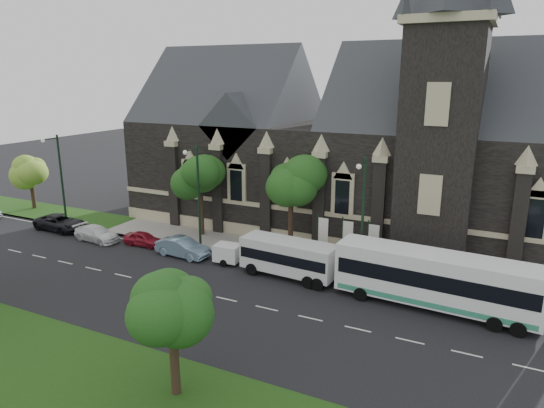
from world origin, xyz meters
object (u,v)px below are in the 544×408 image
Objects in this scene: tree_walk_far at (32,168)px; box_trailer at (228,253)px; tree_walk_right at (294,183)px; car_far_red at (143,239)px; street_lamp_near at (362,212)px; street_lamp_mid at (197,192)px; street_lamp_far at (59,175)px; car_far_white at (97,234)px; tree_park_east at (177,302)px; tour_coach at (435,279)px; shuttle_bus at (289,256)px; banner_flag_center at (346,237)px; banner_flag_right at (371,241)px; car_far_black at (60,223)px; tree_walk_left at (203,175)px; banner_flag_left at (321,234)px; sedan at (182,247)px.

tree_walk_far is 2.12× the size of box_trailer.
car_far_red is at bearing -158.75° from tree_walk_right.
street_lamp_near is 1.00× the size of street_lamp_mid.
street_lamp_far is 1.96× the size of car_far_white.
tree_walk_far reaches higher than car_far_white.
tree_park_east is 1.73× the size of car_far_red.
tour_coach is 1.72× the size of shuttle_bus.
banner_flag_center is 0.54× the size of shuttle_bus.
car_far_black is at bearing -173.99° from banner_flag_right.
box_trailer is at bearing -179.45° from tour_coach.
car_far_white is (-21.97, -3.91, -1.72)m from banner_flag_center.
tree_walk_left is at bearing 167.13° from street_lamp_near.
tree_walk_right is 7.92m from box_trailer.
banner_flag_left is (12.08, -1.70, -3.35)m from tree_walk_left.
tree_walk_right is at bearing -67.21° from car_far_white.
street_lamp_near is (6.79, -3.62, -0.71)m from tree_walk_right.
tree_walk_left is 7.48m from sedan.
banner_flag_right is 0.32× the size of tour_coach.
banner_flag_left reaches higher than car_far_black.
street_lamp_near reaches higher than tree_walk_right.
banner_flag_right is (30.29, 1.91, -2.73)m from street_lamp_far.
car_far_black is at bearing -55.60° from street_lamp_far.
tree_walk_right is 1.95× the size of banner_flag_left.
tree_park_east is 1.16× the size of car_far_black.
car_far_black is (-10.12, -0.04, 0.13)m from car_far_red.
tour_coach is at bearing -7.11° from tree_walk_far.
street_lamp_near is 2.48× the size of car_far_red.
tour_coach is at bearing 1.44° from shuttle_bus.
banner_flag_right is at bearing 144.53° from tour_coach.
street_lamp_far is 28.48m from banner_flag_center.
tree_walk_right is at bearing 0.06° from tree_walk_left.
banner_flag_center reaches higher than shuttle_bus.
street_lamp_near reaches higher than tree_walk_left.
tree_walk_far is at bearing -178.63° from tree_walk_left.
street_lamp_mid is at bearing 0.00° from street_lamp_far.
tree_walk_left is 2.58× the size of box_trailer.
tree_park_east is 18.58m from banner_flag_center.
sedan is (-14.69, -3.72, -1.61)m from banner_flag_right.
street_lamp_far is (-26.18, 16.42, 0.49)m from tree_park_east.
street_lamp_mid is 10.84m from car_far_white.
tree_walk_far is 1.73× the size of car_far_red.
car_far_white is at bearing -168.92° from banner_flag_left.
tree_walk_right reaches higher than car_far_black.
box_trailer is at bearing -83.57° from car_far_white.
tree_park_east is at bearing -90.35° from banner_flag_left.
tour_coach is (19.53, -2.33, -3.13)m from street_lamp_mid.
shuttle_bus reaches higher than car_far_black.
banner_flag_center is 0.87× the size of car_far_white.
street_lamp_mid is 9.99m from shuttle_bus.
tour_coach is at bearing -3.75° from street_lamp_far.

